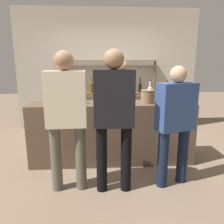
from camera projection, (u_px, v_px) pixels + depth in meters
The scene contains 15 objects.
ground_plane at pixel (112, 160), 3.67m from camera, with size 16.00×16.00×0.00m, color #7A6651.
bar_counter at pixel (112, 133), 3.56m from camera, with size 2.60×0.53×0.98m, color brown.
back_wall at pixel (107, 71), 5.17m from camera, with size 4.20×0.12×2.80m, color #B2A899.
back_shelf at pixel (108, 84), 5.06m from camera, with size 2.24×0.18×1.64m.
counter_bottle_0 at pixel (166, 95), 3.37m from camera, with size 0.09×0.09×0.36m.
counter_bottle_1 at pixel (78, 95), 3.33m from camera, with size 0.08×0.08×0.34m.
counter_bottle_2 at pixel (108, 95), 3.52m from camera, with size 0.07×0.07×0.31m.
counter_bottle_3 at pixel (150, 93), 3.60m from camera, with size 0.07×0.07×0.34m.
wine_glass at pixel (182, 94), 3.53m from camera, with size 0.07×0.07×0.17m.
ice_bucket at pixel (148, 97), 3.40m from camera, with size 0.22×0.22×0.21m.
cork_jar at pixel (55, 98), 3.47m from camera, with size 0.12×0.12×0.14m.
server_behind_counter at pixel (122, 96), 4.22m from camera, with size 0.45×0.29×1.64m.
customer_right at pixel (175, 119), 2.78m from camera, with size 0.54×0.36×1.57m.
customer_left at pixel (66, 113), 2.63m from camera, with size 0.49×0.23×1.75m.
customer_center at pixel (114, 112), 2.61m from camera, with size 0.48×0.23×1.77m.
Camera 1 is at (-0.20, -3.38, 1.63)m, focal length 35.00 mm.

